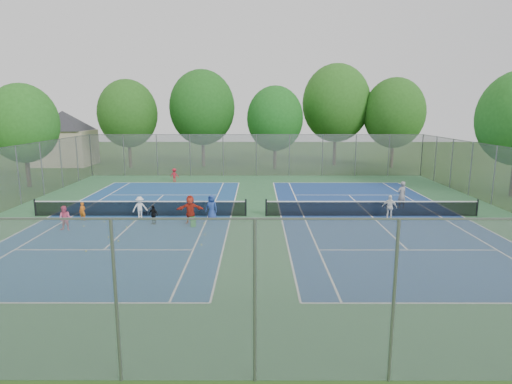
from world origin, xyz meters
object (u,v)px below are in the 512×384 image
(net_right, at_px, (372,209))
(ball_crate, at_px, (145,213))
(net_left, at_px, (140,209))
(ball_hopper, at_px, (193,222))
(instructor, at_px, (402,195))

(net_right, xyz_separation_m, ball_crate, (-13.80, 0.19, -0.32))
(net_left, distance_m, ball_crate, 0.42)
(net_left, bearing_deg, net_right, 0.00)
(ball_hopper, bearing_deg, ball_crate, 142.11)
(net_right, distance_m, ball_hopper, 10.74)
(net_left, relative_size, instructor, 7.18)
(ball_crate, bearing_deg, ball_hopper, -37.89)
(net_left, height_order, net_right, same)
(net_left, distance_m, ball_hopper, 4.29)
(net_right, height_order, ball_hopper, net_right)
(ball_crate, bearing_deg, net_left, -136.69)
(net_left, height_order, ball_hopper, net_left)
(net_right, relative_size, ball_crate, 41.29)
(ball_crate, xyz_separation_m, instructor, (16.29, 1.90, 0.76))
(ball_hopper, height_order, instructor, instructor)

